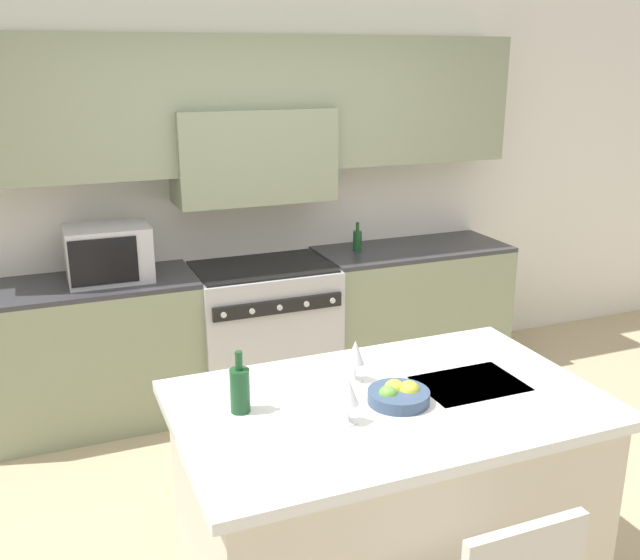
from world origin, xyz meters
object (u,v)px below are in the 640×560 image
(wine_glass_far, at_px, (355,354))
(oil_bottle_on_counter, at_px, (357,240))
(range_stove, at_px, (263,331))
(wine_bottle, at_px, (240,389))
(fruit_bowl, at_px, (399,395))
(microwave, at_px, (108,253))
(wine_glass_near, at_px, (349,393))

(wine_glass_far, xyz_separation_m, oil_bottle_on_counter, (0.90, 1.91, -0.03))
(wine_glass_far, bearing_deg, range_stove, 85.03)
(wine_bottle, xyz_separation_m, fruit_bowl, (0.61, -0.16, -0.07))
(wine_glass_far, xyz_separation_m, fruit_bowl, (0.08, -0.25, -0.09))
(microwave, xyz_separation_m, wine_bottle, (0.28, -1.94, -0.09))
(wine_bottle, height_order, fruit_bowl, wine_bottle)
(range_stove, xyz_separation_m, wine_bottle, (-0.69, -1.92, 0.56))
(microwave, bearing_deg, range_stove, -1.09)
(microwave, height_order, wine_glass_near, microwave)
(wine_glass_near, xyz_separation_m, wine_glass_far, (0.18, 0.33, 0.00))
(wine_glass_far, bearing_deg, wine_bottle, -170.81)
(fruit_bowl, distance_m, oil_bottle_on_counter, 2.31)
(range_stove, bearing_deg, fruit_bowl, -92.21)
(wine_glass_near, relative_size, oil_bottle_on_counter, 0.89)
(fruit_bowl, bearing_deg, wine_glass_far, 107.58)
(microwave, bearing_deg, wine_bottle, -81.77)
(wine_glass_near, relative_size, fruit_bowl, 0.73)
(range_stove, bearing_deg, wine_glass_far, -94.97)
(range_stove, distance_m, wine_glass_far, 1.93)
(wine_bottle, xyz_separation_m, wine_glass_far, (0.54, 0.09, 0.03))
(wine_glass_far, bearing_deg, fruit_bowl, -72.42)
(oil_bottle_on_counter, bearing_deg, wine_bottle, -125.65)
(microwave, distance_m, wine_bottle, 1.96)
(range_stove, distance_m, wine_glass_near, 2.26)
(microwave, height_order, oil_bottle_on_counter, microwave)
(range_stove, xyz_separation_m, fruit_bowl, (-0.08, -2.08, 0.49))
(microwave, xyz_separation_m, fruit_bowl, (0.89, -2.10, -0.16))
(wine_glass_near, relative_size, wine_glass_far, 1.00)
(fruit_bowl, bearing_deg, range_stove, 87.79)
(range_stove, bearing_deg, oil_bottle_on_counter, 6.21)
(wine_glass_near, distance_m, oil_bottle_on_counter, 2.49)
(wine_glass_near, bearing_deg, range_stove, 81.09)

